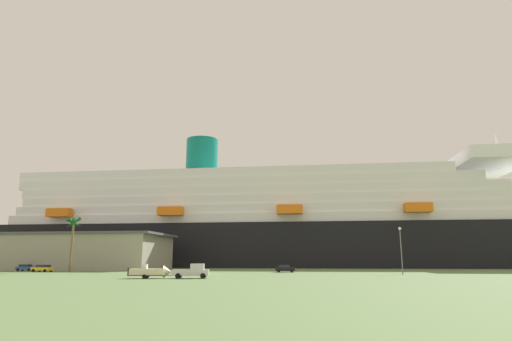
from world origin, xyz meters
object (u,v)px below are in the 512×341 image
(small_boat_on_trailer, at_px, (152,272))
(parked_car_yellow_taxi, at_px, (43,268))
(street_lamp, at_px, (401,244))
(parked_car_red_hatchback, at_px, (75,267))
(palm_tree, at_px, (73,227))
(parked_car_blue_suv, at_px, (26,268))
(cruise_ship, at_px, (301,227))
(pickup_truck, at_px, (192,271))
(parked_car_black_coupe, at_px, (285,268))

(small_boat_on_trailer, xyz_separation_m, parked_car_yellow_taxi, (-37.04, 25.50, -0.13))
(street_lamp, distance_m, parked_car_red_hatchback, 79.54)
(palm_tree, bearing_deg, parked_car_blue_suv, 159.17)
(parked_car_red_hatchback, relative_size, parked_car_yellow_taxi, 0.94)
(parked_car_yellow_taxi, height_order, parked_car_blue_suv, same)
(cruise_ship, distance_m, street_lamp, 66.68)
(parked_car_red_hatchback, relative_size, parked_car_blue_suv, 1.06)
(cruise_ship, relative_size, parked_car_yellow_taxi, 53.08)
(small_boat_on_trailer, xyz_separation_m, parked_car_red_hatchback, (-37.15, 38.26, -0.13))
(cruise_ship, xyz_separation_m, street_lamp, (22.37, -62.31, -7.97))
(cruise_ship, xyz_separation_m, pickup_truck, (-12.28, -83.33, -12.65))
(pickup_truck, height_order, parked_car_yellow_taxi, pickup_truck)
(pickup_truck, distance_m, parked_car_blue_suv, 58.85)
(street_lamp, bearing_deg, parked_car_yellow_taxi, 177.61)
(small_boat_on_trailer, bearing_deg, street_lamp, 28.73)
(cruise_ship, xyz_separation_m, parked_car_red_hatchback, (-55.40, -46.31, -12.86))
(pickup_truck, bearing_deg, parked_car_yellow_taxi, 150.57)
(pickup_truck, bearing_deg, small_boat_on_trailer, -168.28)
(street_lamp, xyz_separation_m, parked_car_blue_suv, (-85.73, 8.18, -4.90))
(small_boat_on_trailer, relative_size, parked_car_black_coupe, 1.64)
(cruise_ship, bearing_deg, parked_car_blue_suv, -139.50)
(pickup_truck, relative_size, parked_car_red_hatchback, 1.28)
(parked_car_yellow_taxi, bearing_deg, cruise_ship, 46.90)
(pickup_truck, relative_size, palm_tree, 0.48)
(small_boat_on_trailer, height_order, street_lamp, street_lamp)
(cruise_ship, bearing_deg, street_lamp, -70.25)
(parked_car_black_coupe, bearing_deg, parked_car_red_hatchback, 172.69)
(cruise_ship, distance_m, pickup_truck, 85.18)
(pickup_truck, distance_m, street_lamp, 40.79)
(street_lamp, bearing_deg, pickup_truck, -148.74)
(small_boat_on_trailer, bearing_deg, parked_car_blue_suv, 146.00)
(parked_car_yellow_taxi, bearing_deg, parked_car_blue_suv, 148.57)
(parked_car_black_coupe, bearing_deg, parked_car_blue_suv, -179.25)
(pickup_truck, xyz_separation_m, parked_car_blue_suv, (-51.09, 29.20, -0.21))
(palm_tree, height_order, parked_car_blue_suv, palm_tree)
(palm_tree, bearing_deg, pickup_truck, -33.16)
(cruise_ship, bearing_deg, pickup_truck, -98.38)
(cruise_ship, height_order, palm_tree, cruise_ship)
(small_boat_on_trailer, height_order, parked_car_black_coupe, small_boat_on_trailer)
(small_boat_on_trailer, distance_m, parked_car_black_coupe, 35.78)
(cruise_ship, height_order, parked_car_blue_suv, cruise_ship)
(street_lamp, relative_size, parked_car_blue_suv, 2.06)
(palm_tree, xyz_separation_m, parked_car_blue_suv, (-15.32, 5.83, -9.06))
(palm_tree, xyz_separation_m, parked_car_red_hatchback, (-7.35, 13.65, -9.06))
(pickup_truck, distance_m, palm_tree, 43.63)
(parked_car_black_coupe, relative_size, parked_car_yellow_taxi, 0.90)
(small_boat_on_trailer, bearing_deg, palm_tree, 140.45)
(cruise_ship, height_order, parked_car_yellow_taxi, cruise_ship)
(palm_tree, relative_size, parked_car_blue_suv, 2.82)
(pickup_truck, relative_size, parked_car_blue_suv, 1.36)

